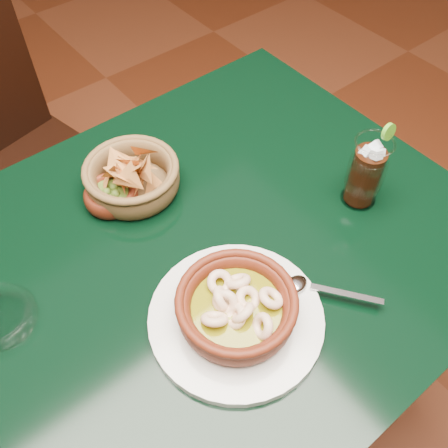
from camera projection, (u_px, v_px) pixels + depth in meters
ground at (181, 422)px, 1.41m from camera, size 7.00×7.00×0.00m
dining_table at (157, 310)px, 0.90m from camera, size 1.20×0.80×0.75m
dining_chair at (16, 162)px, 1.37m from camera, size 0.49×0.49×0.90m
shrimp_plate at (237, 310)px, 0.76m from camera, size 0.33×0.27×0.08m
chip_basket at (132, 177)px, 0.93m from camera, size 0.21×0.21×0.13m
guacamole_ramekin at (111, 196)px, 0.92m from camera, size 0.12×0.12×0.04m
cola_drink at (366, 172)px, 0.89m from camera, size 0.14×0.14×0.16m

